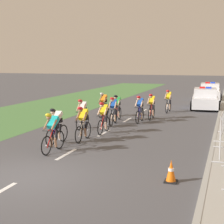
{
  "coord_description": "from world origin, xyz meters",
  "views": [
    {
      "loc": [
        5.58,
        -8.36,
        3.38
      ],
      "look_at": [
        0.54,
        6.35,
        1.1
      ],
      "focal_mm": 54.94,
      "sensor_mm": 36.0,
      "label": 1
    }
  ],
  "objects_px": {
    "cyclist_eleventh": "(168,101)",
    "traffic_cone_near": "(171,171)",
    "police_car_nearest": "(205,99)",
    "crowd_barrier_middle": "(220,140)",
    "cyclist_fourth": "(104,117)",
    "police_car_second": "(210,92)",
    "cyclist_tenth": "(152,106)",
    "cyclist_ninth": "(140,109)",
    "cyclist_second": "(57,125)",
    "cyclist_fifth": "(82,113)",
    "cyclist_seventh": "(117,107)",
    "cyclist_lead": "(53,132)",
    "cyclist_sixth": "(113,110)",
    "crowd_barrier_rear": "(222,125)",
    "cyclist_third": "(83,123)",
    "cyclist_eighth": "(104,104)"
  },
  "relations": [
    {
      "from": "cyclist_fourth",
      "to": "crowd_barrier_middle",
      "type": "bearing_deg",
      "value": -25.91
    },
    {
      "from": "cyclist_ninth",
      "to": "traffic_cone_near",
      "type": "xyz_separation_m",
      "value": [
        3.25,
        -9.12,
        -0.48
      ]
    },
    {
      "from": "cyclist_eighth",
      "to": "police_car_second",
      "type": "bearing_deg",
      "value": 65.18
    },
    {
      "from": "cyclist_lead",
      "to": "cyclist_fourth",
      "type": "relative_size",
      "value": 1.0
    },
    {
      "from": "traffic_cone_near",
      "to": "cyclist_seventh",
      "type": "bearing_deg",
      "value": 116.68
    },
    {
      "from": "cyclist_eleventh",
      "to": "cyclist_tenth",
      "type": "bearing_deg",
      "value": -98.39
    },
    {
      "from": "cyclist_sixth",
      "to": "cyclist_eleventh",
      "type": "xyz_separation_m",
      "value": [
        2.02,
        5.65,
        0.0
      ]
    },
    {
      "from": "cyclist_tenth",
      "to": "traffic_cone_near",
      "type": "distance_m",
      "value": 10.84
    },
    {
      "from": "cyclist_eleventh",
      "to": "traffic_cone_near",
      "type": "bearing_deg",
      "value": -79.99
    },
    {
      "from": "crowd_barrier_middle",
      "to": "cyclist_sixth",
      "type": "bearing_deg",
      "value": 139.17
    },
    {
      "from": "cyclist_seventh",
      "to": "police_car_nearest",
      "type": "relative_size",
      "value": 0.38
    },
    {
      "from": "cyclist_tenth",
      "to": "crowd_barrier_rear",
      "type": "bearing_deg",
      "value": -46.48
    },
    {
      "from": "cyclist_eleventh",
      "to": "police_car_second",
      "type": "xyz_separation_m",
      "value": [
        2.2,
        9.04,
        -0.11
      ]
    },
    {
      "from": "cyclist_fourth",
      "to": "police_car_second",
      "type": "xyz_separation_m",
      "value": [
        3.94,
        16.96,
        -0.11
      ]
    },
    {
      "from": "crowd_barrier_rear",
      "to": "police_car_second",
      "type": "bearing_deg",
      "value": 94.96
    },
    {
      "from": "crowd_barrier_rear",
      "to": "cyclist_tenth",
      "type": "bearing_deg",
      "value": 133.52
    },
    {
      "from": "cyclist_second",
      "to": "police_car_nearest",
      "type": "distance_m",
      "value": 14.34
    },
    {
      "from": "cyclist_fifth",
      "to": "cyclist_eleventh",
      "type": "relative_size",
      "value": 1.0
    },
    {
      "from": "cyclist_eighth",
      "to": "cyclist_ninth",
      "type": "xyz_separation_m",
      "value": [
        2.62,
        -1.23,
        0.0
      ]
    },
    {
      "from": "cyclist_sixth",
      "to": "police_car_nearest",
      "type": "xyz_separation_m",
      "value": [
        4.22,
        8.5,
        -0.11
      ]
    },
    {
      "from": "cyclist_ninth",
      "to": "cyclist_second",
      "type": "bearing_deg",
      "value": -107.88
    },
    {
      "from": "cyclist_tenth",
      "to": "cyclist_eleventh",
      "type": "distance_m",
      "value": 3.18
    },
    {
      "from": "cyclist_ninth",
      "to": "crowd_barrier_middle",
      "type": "distance_m",
      "value": 7.54
    },
    {
      "from": "cyclist_tenth",
      "to": "cyclist_eleventh",
      "type": "bearing_deg",
      "value": 81.61
    },
    {
      "from": "cyclist_seventh",
      "to": "crowd_barrier_rear",
      "type": "distance_m",
      "value": 6.62
    },
    {
      "from": "cyclist_lead",
      "to": "police_car_nearest",
      "type": "distance_m",
      "value": 15.32
    },
    {
      "from": "cyclist_fifth",
      "to": "cyclist_seventh",
      "type": "xyz_separation_m",
      "value": [
        0.96,
        2.73,
        0.0
      ]
    },
    {
      "from": "cyclist_lead",
      "to": "cyclist_sixth",
      "type": "relative_size",
      "value": 1.0
    },
    {
      "from": "traffic_cone_near",
      "to": "cyclist_tenth",
      "type": "bearing_deg",
      "value": 105.34
    },
    {
      "from": "cyclist_fourth",
      "to": "cyclist_fifth",
      "type": "height_order",
      "value": "same"
    },
    {
      "from": "cyclist_fourth",
      "to": "police_car_second",
      "type": "distance_m",
      "value": 17.41
    },
    {
      "from": "cyclist_fifth",
      "to": "crowd_barrier_rear",
      "type": "height_order",
      "value": "cyclist_fifth"
    },
    {
      "from": "cyclist_lead",
      "to": "traffic_cone_near",
      "type": "bearing_deg",
      "value": -20.93
    },
    {
      "from": "cyclist_seventh",
      "to": "cyclist_eleventh",
      "type": "xyz_separation_m",
      "value": [
        2.22,
        4.4,
        0.0
      ]
    },
    {
      "from": "cyclist_lead",
      "to": "crowd_barrier_middle",
      "type": "xyz_separation_m",
      "value": [
        5.98,
        1.24,
        -0.14
      ]
    },
    {
      "from": "cyclist_fifth",
      "to": "crowd_barrier_middle",
      "type": "height_order",
      "value": "cyclist_fifth"
    },
    {
      "from": "cyclist_second",
      "to": "cyclist_third",
      "type": "bearing_deg",
      "value": 48.55
    },
    {
      "from": "police_car_nearest",
      "to": "crowd_barrier_middle",
      "type": "bearing_deg",
      "value": -83.9
    },
    {
      "from": "cyclist_sixth",
      "to": "crowd_barrier_middle",
      "type": "bearing_deg",
      "value": -40.83
    },
    {
      "from": "cyclist_third",
      "to": "cyclist_sixth",
      "type": "xyz_separation_m",
      "value": [
        0.01,
        4.04,
        0.0
      ]
    },
    {
      "from": "cyclist_third",
      "to": "cyclist_fourth",
      "type": "height_order",
      "value": "same"
    },
    {
      "from": "cyclist_sixth",
      "to": "cyclist_eleventh",
      "type": "distance_m",
      "value": 6.0
    },
    {
      "from": "cyclist_tenth",
      "to": "crowd_barrier_middle",
      "type": "xyz_separation_m",
      "value": [
        4.1,
        -7.39,
        -0.14
      ]
    },
    {
      "from": "cyclist_fourth",
      "to": "traffic_cone_near",
      "type": "bearing_deg",
      "value": -53.9
    },
    {
      "from": "cyclist_second",
      "to": "cyclist_eighth",
      "type": "distance_m",
      "value": 7.37
    },
    {
      "from": "cyclist_fifth",
      "to": "police_car_nearest",
      "type": "bearing_deg",
      "value": 61.61
    },
    {
      "from": "cyclist_second",
      "to": "cyclist_eleventh",
      "type": "height_order",
      "value": "same"
    },
    {
      "from": "crowd_barrier_rear",
      "to": "cyclist_fifth",
      "type": "bearing_deg",
      "value": 177.14
    },
    {
      "from": "cyclist_second",
      "to": "cyclist_fifth",
      "type": "xyz_separation_m",
      "value": [
        -0.36,
        3.45,
        0.0
      ]
    },
    {
      "from": "cyclist_fourth",
      "to": "cyclist_seventh",
      "type": "bearing_deg",
      "value": 97.88
    }
  ]
}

